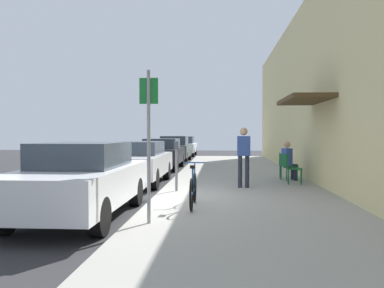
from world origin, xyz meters
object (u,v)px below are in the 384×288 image
parked_car_4 (184,146)px  cafe_chair_0 (292,167)px  parked_car_1 (137,162)px  cafe_chair_1 (287,165)px  bicycle_0 (193,190)px  seated_patron_1 (289,159)px  parking_meter (176,162)px  cafe_chair_2 (283,163)px  parked_car_3 (174,148)px  pedestrian_standing (244,152)px  parked_car_0 (81,179)px  street_sign (149,134)px  parked_car_2 (162,153)px

parked_car_4 → cafe_chair_0: bearing=-74.2°
parked_car_1 → cafe_chair_1: (4.90, 0.31, -0.11)m
parked_car_1 → cafe_chair_0: size_ratio=5.06×
bicycle_0 → seated_patron_1: size_ratio=1.33×
parking_meter → cafe_chair_2: 4.75m
parked_car_3 → pedestrian_standing: bearing=-74.7°
parked_car_0 → cafe_chair_1: parked_car_0 is taller
parked_car_3 → pedestrian_standing: (3.38, -12.31, 0.35)m
bicycle_0 → cafe_chair_0: bicycle_0 is taller
parked_car_3 → street_sign: (1.50, -16.92, 0.87)m
parked_car_3 → bicycle_0: size_ratio=2.57×
parked_car_1 → street_sign: size_ratio=1.69×
parked_car_0 → parked_car_1: size_ratio=1.00×
cafe_chair_0 → seated_patron_1: (0.06, 0.97, 0.19)m
parked_car_4 → pedestrian_standing: bearing=-79.5°
bicycle_0 → cafe_chair_0: bearing=55.5°
bicycle_0 → cafe_chair_2: size_ratio=1.97×
parked_car_4 → parked_car_2: bearing=-90.0°
parking_meter → bicycle_0: (0.60, -2.29, -0.41)m
cafe_chair_1 → seated_patron_1: size_ratio=0.67×
bicycle_0 → pedestrian_standing: 3.36m
parked_car_2 → parked_car_4: bearing=90.0°
parked_car_2 → street_sign: 11.80m
parked_car_1 → parked_car_4: bearing=90.0°
parking_meter → pedestrian_standing: bearing=22.8°
parked_car_4 → bicycle_0: size_ratio=2.57×
cafe_chair_2 → parked_car_1: bearing=-168.1°
parked_car_1 → parking_meter: (1.55, -2.34, 0.16)m
bicycle_0 → seated_patron_1: (2.80, 4.95, 0.34)m
parked_car_4 → parking_meter: size_ratio=3.33×
parked_car_1 → street_sign: (1.50, -6.18, 0.91)m
bicycle_0 → cafe_chair_1: bearing=60.9°
cafe_chair_0 → seated_patron_1: size_ratio=0.67×
cafe_chair_1 → cafe_chair_0: bearing=-90.2°
parked_car_2 → cafe_chair_1: bearing=-46.7°
parked_car_3 → parking_meter: (1.55, -13.08, 0.11)m
parked_car_4 → seated_patron_1: size_ratio=3.41×
parked_car_0 → seated_patron_1: parked_car_0 is taller
parked_car_4 → pedestrian_standing: size_ratio=2.59×
street_sign → cafe_chair_0: (3.39, 5.53, -1.02)m
street_sign → parked_car_1: bearing=103.7°
street_sign → parked_car_3: bearing=95.1°
seated_patron_1 → parking_meter: bearing=-142.0°
parked_car_2 → cafe_chair_0: bearing=-51.5°
parking_meter → cafe_chair_0: bearing=26.8°
cafe_chair_1 → seated_patron_1: 0.20m
street_sign → parking_meter: bearing=89.3°
parked_car_2 → parking_meter: 7.99m
seated_patron_1 → pedestrian_standing: bearing=-129.8°
parked_car_0 → pedestrian_standing: 5.03m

